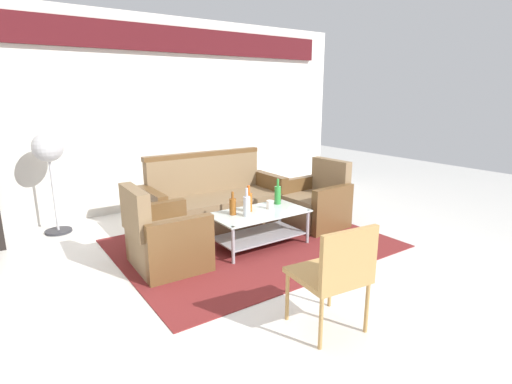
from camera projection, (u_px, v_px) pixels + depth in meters
ground_plane at (290, 274)px, 3.88m from camera, size 14.00×14.00×0.00m
wall_back at (162, 109)px, 5.94m from camera, size 6.52×0.19×2.80m
rug at (252, 243)px, 4.64m from camera, size 2.97×2.30×0.01m
couch at (215, 204)px, 5.12m from camera, size 1.81×0.76×0.96m
armchair_left at (165, 240)px, 3.97m from camera, size 0.72×0.78×0.85m
armchair_right at (316, 204)px, 5.23m from camera, size 0.73×0.79×0.85m
coffee_table at (259, 224)px, 4.51m from camera, size 1.10×0.60×0.40m
bottle_brown at (233, 206)px, 4.36m from camera, size 0.07×0.07×0.26m
bottle_clear at (247, 206)px, 4.30m from camera, size 0.08×0.08×0.31m
bottle_green at (278, 194)px, 4.77m from camera, size 0.08×0.08×0.31m
bottle_orange at (249, 202)px, 4.48m from camera, size 0.08×0.08×0.30m
cup at (270, 205)px, 4.59m from camera, size 0.08×0.08×0.10m
pedestal_fan at (48, 153)px, 4.77m from camera, size 0.36×0.36×1.27m
wicker_chair at (336, 270)px, 2.82m from camera, size 0.53×0.53×0.84m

